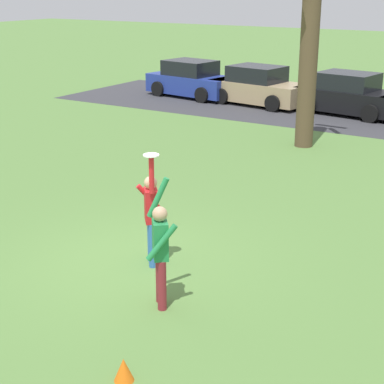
# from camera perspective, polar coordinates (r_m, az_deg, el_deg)

# --- Properties ---
(ground_plane) EXTENTS (120.00, 120.00, 0.00)m
(ground_plane) POSITION_cam_1_polar(r_m,az_deg,el_deg) (11.33, -5.32, -6.42)
(ground_plane) COLOR #567F3D
(person_catcher) EXTENTS (0.55, 0.57, 2.08)m
(person_catcher) POSITION_cam_1_polar(r_m,az_deg,el_deg) (10.85, -3.79, -1.93)
(person_catcher) COLOR #3366B7
(person_catcher) RESTS_ON ground_plane
(person_defender) EXTENTS (0.64, 0.66, 2.05)m
(person_defender) POSITION_cam_1_polar(r_m,az_deg,el_deg) (9.43, -2.94, -5.19)
(person_defender) COLOR maroon
(person_defender) RESTS_ON ground_plane
(frisbee_disc) EXTENTS (0.27, 0.27, 0.02)m
(frisbee_disc) POSITION_cam_1_polar(r_m,az_deg,el_deg) (10.29, -3.80, 3.43)
(frisbee_disc) COLOR white
(frisbee_disc) RESTS_ON person_catcher
(parked_car_blue) EXTENTS (4.32, 2.48, 1.59)m
(parked_car_blue) POSITION_cam_1_polar(r_m,az_deg,el_deg) (27.82, 0.01, 10.31)
(parked_car_blue) COLOR #233893
(parked_car_blue) RESTS_ON ground_plane
(parked_car_tan) EXTENTS (4.32, 2.48, 1.59)m
(parked_car_tan) POSITION_cam_1_polar(r_m,az_deg,el_deg) (26.06, 6.19, 9.63)
(parked_car_tan) COLOR tan
(parked_car_tan) RESTS_ON ground_plane
(parked_car_black) EXTENTS (4.32, 2.48, 1.59)m
(parked_car_black) POSITION_cam_1_polar(r_m,az_deg,el_deg) (24.69, 14.36, 8.66)
(parked_car_black) COLOR black
(parked_car_black) RESTS_ON ground_plane
(bare_tree_tall) EXTENTS (1.74, 1.74, 6.46)m
(bare_tree_tall) POSITION_cam_1_polar(r_m,az_deg,el_deg) (19.04, 10.89, 13.61)
(bare_tree_tall) COLOR brown
(bare_tree_tall) RESTS_ON ground_plane
(field_cone_orange) EXTENTS (0.26, 0.26, 0.32)m
(field_cone_orange) POSITION_cam_1_polar(r_m,az_deg,el_deg) (8.17, -6.34, -16.03)
(field_cone_orange) COLOR orange
(field_cone_orange) RESTS_ON ground_plane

